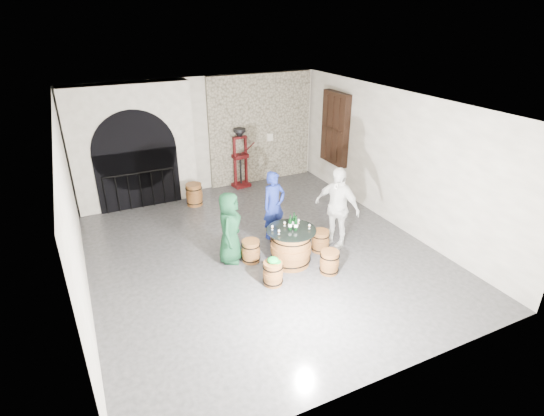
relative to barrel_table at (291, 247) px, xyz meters
name	(u,v)px	position (x,y,z in m)	size (l,w,h in m)	color
ground	(260,251)	(-0.38, 0.71, -0.39)	(8.00, 8.00, 0.00)	#2D2D2F
wall_back	(201,136)	(-0.38, 4.71, 1.21)	(8.00, 8.00, 0.00)	silver
wall_front	(388,289)	(-0.38, -3.29, 1.21)	(8.00, 8.00, 0.00)	silver
wall_left	(73,216)	(-3.88, 0.71, 1.21)	(8.00, 8.00, 0.00)	silver
wall_right	(395,160)	(3.12, 0.71, 1.21)	(8.00, 8.00, 0.00)	silver
ceiling	(258,104)	(-0.38, 0.71, 2.81)	(8.00, 8.00, 0.00)	beige
stone_facing_panel	(261,129)	(1.42, 4.65, 1.21)	(3.20, 0.12, 3.18)	tan
arched_opening	(133,147)	(-2.28, 4.45, 1.19)	(3.10, 0.60, 3.19)	silver
shuttered_window	(335,128)	(3.00, 3.11, 1.41)	(0.23, 1.10, 2.00)	black
barrel_table	(291,247)	(0.00, 0.00, 0.00)	(1.02, 1.02, 0.78)	brown
barrel_stool_left	(251,251)	(-0.72, 0.43, -0.15)	(0.40, 0.40, 0.48)	brown
barrel_stool_far	(279,234)	(0.13, 0.82, -0.15)	(0.40, 0.40, 0.48)	brown
barrel_stool_right	(320,241)	(0.82, 0.17, -0.15)	(0.40, 0.40, 0.48)	brown
barrel_stool_near_right	(329,262)	(0.53, -0.64, -0.15)	(0.40, 0.40, 0.48)	brown
barrel_stool_near_left	(273,273)	(-0.66, -0.51, -0.15)	(0.40, 0.40, 0.48)	brown
green_cap	(273,260)	(-0.65, -0.52, 0.14)	(0.26, 0.21, 0.12)	#0C8928
person_green	(230,228)	(-1.08, 0.64, 0.38)	(0.75, 0.49, 1.54)	#103920
person_blue	(274,205)	(0.18, 1.18, 0.41)	(0.58, 0.38, 1.59)	navy
person_white	(337,208)	(1.25, 0.25, 0.53)	(1.08, 0.45, 1.84)	silver
wine_bottle_left	(290,224)	(-0.02, 0.02, 0.53)	(0.08, 0.08, 0.32)	black
wine_bottle_center	(296,224)	(0.08, -0.05, 0.53)	(0.08, 0.08, 0.32)	black
wine_bottle_right	(294,221)	(0.10, 0.09, 0.53)	(0.08, 0.08, 0.32)	black
tasting_glass_a	(279,232)	(-0.31, -0.06, 0.44)	(0.05, 0.05, 0.10)	#C87326
tasting_glass_b	(297,223)	(0.21, 0.13, 0.44)	(0.05, 0.05, 0.10)	#C87326
tasting_glass_c	(285,224)	(-0.05, 0.20, 0.44)	(0.05, 0.05, 0.10)	#C87326
tasting_glass_d	(299,221)	(0.27, 0.18, 0.44)	(0.05, 0.05, 0.10)	#C87326
tasting_glass_e	(309,227)	(0.35, -0.12, 0.44)	(0.05, 0.05, 0.10)	#C87326
tasting_glass_f	(272,228)	(-0.35, 0.16, 0.44)	(0.05, 0.05, 0.10)	#C87326
side_barrel	(194,195)	(-0.98, 3.71, -0.09)	(0.45, 0.45, 0.60)	brown
corking_press	(240,154)	(0.65, 4.41, 0.63)	(0.74, 0.45, 1.75)	#4B0C0D
control_box	(270,137)	(1.67, 4.57, 0.96)	(0.18, 0.10, 0.22)	silver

